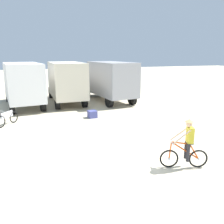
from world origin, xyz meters
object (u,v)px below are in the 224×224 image
at_px(cyclist_orange_shirt, 186,146).
at_px(box_truck_grey_hauler, 109,79).
at_px(box_truck_avon_van, 23,82).
at_px(box_truck_cream_rv, 66,80).
at_px(bicycle_spare, 7,118).
at_px(supply_crate, 92,114).

bearing_deg(cyclist_orange_shirt, box_truck_grey_hauler, 83.33).
bearing_deg(box_truck_avon_van, box_truck_cream_rv, 5.61).
xyz_separation_m(box_truck_grey_hauler, cyclist_orange_shirt, (-1.48, -12.69, -1.03)).
xyz_separation_m(box_truck_avon_van, box_truck_grey_hauler, (6.92, -0.19, 0.00)).
distance_m(box_truck_avon_van, bicycle_spare, 5.30).
bearing_deg(box_truck_avon_van, supply_crate, -50.90).
bearing_deg(box_truck_avon_van, box_truck_grey_hauler, -1.61).
relative_size(box_truck_grey_hauler, supply_crate, 12.61).
height_order(box_truck_cream_rv, bicycle_spare, box_truck_cream_rv).
bearing_deg(box_truck_cream_rv, box_truck_avon_van, -174.39).
bearing_deg(box_truck_cream_rv, cyclist_orange_shirt, -81.00).
bearing_deg(box_truck_avon_van, bicycle_spare, -100.42).
height_order(box_truck_avon_van, cyclist_orange_shirt, box_truck_avon_van).
bearing_deg(box_truck_grey_hauler, box_truck_cream_rv, 171.69).
relative_size(box_truck_avon_van, box_truck_grey_hauler, 1.00).
distance_m(box_truck_cream_rv, box_truck_grey_hauler, 3.61).
distance_m(box_truck_avon_van, cyclist_orange_shirt, 14.02).
height_order(box_truck_grey_hauler, bicycle_spare, box_truck_grey_hauler).
bearing_deg(box_truck_cream_rv, box_truck_grey_hauler, -8.31).
xyz_separation_m(box_truck_avon_van, bicycle_spare, (-0.92, -5.00, -1.48)).
height_order(bicycle_spare, supply_crate, bicycle_spare).
distance_m(cyclist_orange_shirt, supply_crate, 7.96).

